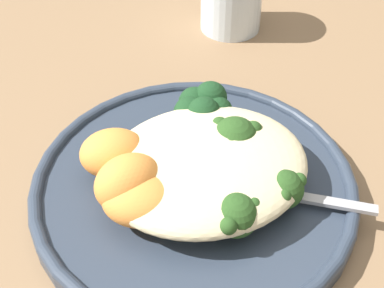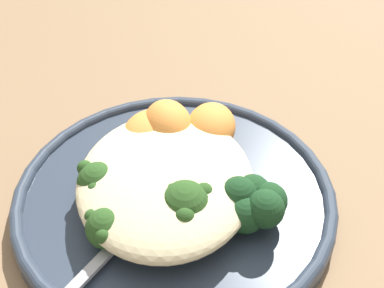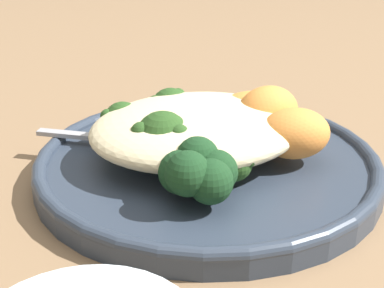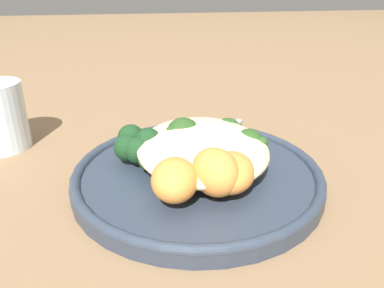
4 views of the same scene
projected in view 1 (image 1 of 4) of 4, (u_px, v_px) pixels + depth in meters
ground_plane at (194, 195)px, 0.48m from camera, size 4.00×4.00×0.00m
plate at (199, 186)px, 0.47m from camera, size 0.29×0.29×0.02m
quinoa_mound at (205, 166)px, 0.45m from camera, size 0.18×0.15×0.04m
broccoli_stalk_0 at (224, 207)px, 0.42m from camera, size 0.06×0.10×0.04m
broccoli_stalk_1 at (258, 186)px, 0.44m from camera, size 0.11×0.09×0.03m
broccoli_stalk_2 at (230, 144)px, 0.47m from camera, size 0.10×0.05×0.04m
broccoli_stalk_3 at (188, 143)px, 0.48m from camera, size 0.07×0.08×0.03m
broccoli_stalk_4 at (173, 139)px, 0.48m from camera, size 0.04×0.08×0.03m
sweet_potato_chunk_0 at (146, 192)px, 0.43m from camera, size 0.05×0.05×0.04m
sweet_potato_chunk_1 at (141, 199)px, 0.42m from camera, size 0.08×0.07×0.04m
sweet_potato_chunk_2 at (129, 183)px, 0.43m from camera, size 0.07×0.06×0.05m
sweet_potato_chunk_3 at (113, 153)px, 0.46m from camera, size 0.06×0.05×0.04m
kale_tuft at (203, 108)px, 0.50m from camera, size 0.06×0.06×0.04m
spoon at (278, 192)px, 0.45m from camera, size 0.11×0.08×0.01m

